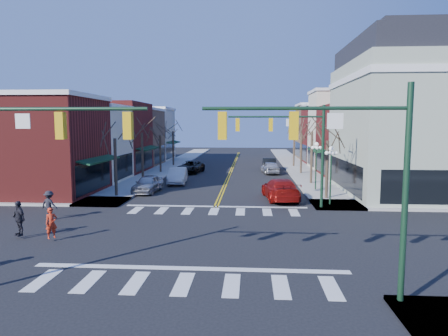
% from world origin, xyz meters
% --- Properties ---
extents(ground, '(160.00, 160.00, 0.00)m').
position_xyz_m(ground, '(0.00, 0.00, 0.00)').
color(ground, black).
rests_on(ground, ground).
extents(sidewalk_left, '(3.50, 70.00, 0.15)m').
position_xyz_m(sidewalk_left, '(-8.75, 20.00, 0.07)').
color(sidewalk_left, '#9E9B93').
rests_on(sidewalk_left, ground).
extents(sidewalk_right, '(3.50, 70.00, 0.15)m').
position_xyz_m(sidewalk_right, '(8.75, 20.00, 0.07)').
color(sidewalk_right, '#9E9B93').
rests_on(sidewalk_right, ground).
extents(bldg_left_brick_a, '(10.00, 8.50, 8.00)m').
position_xyz_m(bldg_left_brick_a, '(-15.50, 11.75, 4.00)').
color(bldg_left_brick_a, maroon).
rests_on(bldg_left_brick_a, ground).
extents(bldg_left_stucco_a, '(10.00, 7.00, 7.50)m').
position_xyz_m(bldg_left_stucco_a, '(-15.50, 19.50, 3.75)').
color(bldg_left_stucco_a, beige).
rests_on(bldg_left_stucco_a, ground).
extents(bldg_left_brick_b, '(10.00, 9.00, 8.50)m').
position_xyz_m(bldg_left_brick_b, '(-15.50, 27.50, 4.25)').
color(bldg_left_brick_b, maroon).
rests_on(bldg_left_brick_b, ground).
extents(bldg_left_tan, '(10.00, 7.50, 7.80)m').
position_xyz_m(bldg_left_tan, '(-15.50, 35.75, 3.90)').
color(bldg_left_tan, '#89694B').
rests_on(bldg_left_tan, ground).
extents(bldg_left_stucco_b, '(10.00, 8.00, 8.20)m').
position_xyz_m(bldg_left_stucco_b, '(-15.50, 43.50, 4.10)').
color(bldg_left_stucco_b, beige).
rests_on(bldg_left_stucco_b, ground).
extents(bldg_right_brick_a, '(10.00, 8.50, 8.00)m').
position_xyz_m(bldg_right_brick_a, '(15.50, 25.75, 4.00)').
color(bldg_right_brick_a, maroon).
rests_on(bldg_right_brick_a, ground).
extents(bldg_right_stucco, '(10.00, 7.00, 10.00)m').
position_xyz_m(bldg_right_stucco, '(15.50, 33.50, 5.00)').
color(bldg_right_stucco, beige).
rests_on(bldg_right_stucco, ground).
extents(bldg_right_brick_b, '(10.00, 8.00, 8.50)m').
position_xyz_m(bldg_right_brick_b, '(15.50, 41.00, 4.25)').
color(bldg_right_brick_b, maroon).
rests_on(bldg_right_brick_b, ground).
extents(bldg_right_tan, '(10.00, 8.00, 9.00)m').
position_xyz_m(bldg_right_tan, '(15.50, 49.00, 4.50)').
color(bldg_right_tan, '#89694B').
rests_on(bldg_right_tan, ground).
extents(victorian_corner, '(12.25, 14.25, 13.30)m').
position_xyz_m(victorian_corner, '(16.50, 14.50, 6.66)').
color(victorian_corner, '#A0AA93').
rests_on(victorian_corner, ground).
extents(traffic_mast_near_left, '(6.60, 0.28, 7.20)m').
position_xyz_m(traffic_mast_near_left, '(-5.55, -7.40, 4.71)').
color(traffic_mast_near_left, '#14331E').
rests_on(traffic_mast_near_left, ground).
extents(traffic_mast_near_right, '(6.60, 0.28, 7.20)m').
position_xyz_m(traffic_mast_near_right, '(5.55, -7.40, 4.71)').
color(traffic_mast_near_right, '#14331E').
rests_on(traffic_mast_near_right, ground).
extents(traffic_mast_far_right, '(6.60, 0.28, 7.20)m').
position_xyz_m(traffic_mast_far_right, '(5.55, 7.40, 4.71)').
color(traffic_mast_far_right, '#14331E').
rests_on(traffic_mast_far_right, ground).
extents(lamppost_corner, '(0.36, 0.36, 4.33)m').
position_xyz_m(lamppost_corner, '(8.20, 8.50, 2.96)').
color(lamppost_corner, '#14331E').
rests_on(lamppost_corner, ground).
extents(lamppost_midblock, '(0.36, 0.36, 4.33)m').
position_xyz_m(lamppost_midblock, '(8.20, 15.00, 2.96)').
color(lamppost_midblock, '#14331E').
rests_on(lamppost_midblock, ground).
extents(tree_left_a, '(0.24, 0.24, 4.76)m').
position_xyz_m(tree_left_a, '(-8.40, 11.00, 2.38)').
color(tree_left_a, '#382B21').
rests_on(tree_left_a, ground).
extents(tree_left_b, '(0.24, 0.24, 5.04)m').
position_xyz_m(tree_left_b, '(-8.40, 19.00, 2.52)').
color(tree_left_b, '#382B21').
rests_on(tree_left_b, ground).
extents(tree_left_c, '(0.24, 0.24, 4.55)m').
position_xyz_m(tree_left_c, '(-8.40, 27.00, 2.27)').
color(tree_left_c, '#382B21').
rests_on(tree_left_c, ground).
extents(tree_left_d, '(0.24, 0.24, 4.90)m').
position_xyz_m(tree_left_d, '(-8.40, 35.00, 2.45)').
color(tree_left_d, '#382B21').
rests_on(tree_left_d, ground).
extents(tree_right_a, '(0.24, 0.24, 4.62)m').
position_xyz_m(tree_right_a, '(8.40, 11.00, 2.31)').
color(tree_right_a, '#382B21').
rests_on(tree_right_a, ground).
extents(tree_right_b, '(0.24, 0.24, 5.18)m').
position_xyz_m(tree_right_b, '(8.40, 19.00, 2.59)').
color(tree_right_b, '#382B21').
rests_on(tree_right_b, ground).
extents(tree_right_c, '(0.24, 0.24, 4.83)m').
position_xyz_m(tree_right_c, '(8.40, 27.00, 2.42)').
color(tree_right_c, '#382B21').
rests_on(tree_right_c, ground).
extents(tree_right_d, '(0.24, 0.24, 4.97)m').
position_xyz_m(tree_right_d, '(8.40, 35.00, 2.48)').
color(tree_right_d, '#382B21').
rests_on(tree_right_d, ground).
extents(car_left_near, '(2.14, 4.57, 1.51)m').
position_xyz_m(car_left_near, '(-6.40, 13.32, 0.76)').
color(car_left_near, '#AAA9AE').
rests_on(car_left_near, ground).
extents(car_left_mid, '(2.08, 4.89, 1.57)m').
position_xyz_m(car_left_mid, '(-4.80, 18.72, 0.78)').
color(car_left_mid, silver).
rests_on(car_left_mid, ground).
extents(car_left_far, '(3.14, 5.57, 1.47)m').
position_xyz_m(car_left_far, '(-4.80, 27.35, 0.73)').
color(car_left_far, black).
rests_on(car_left_far, ground).
extents(car_right_near, '(2.99, 5.99, 1.67)m').
position_xyz_m(car_right_near, '(4.80, 10.77, 0.84)').
color(car_right_near, maroon).
rests_on(car_right_near, ground).
extents(car_right_mid, '(2.31, 4.55, 1.48)m').
position_xyz_m(car_right_mid, '(4.80, 27.25, 0.74)').
color(car_right_mid, '#B3B3B8').
rests_on(car_right_mid, ground).
extents(car_right_far, '(1.68, 4.77, 1.57)m').
position_xyz_m(car_right_far, '(4.84, 31.19, 0.78)').
color(car_right_far, black).
rests_on(car_right_far, ground).
extents(pedestrian_red_a, '(0.67, 0.66, 1.56)m').
position_xyz_m(pedestrian_red_a, '(-7.56, -1.22, 0.93)').
color(pedestrian_red_a, red).
rests_on(pedestrian_red_a, sidewalk_left).
extents(pedestrian_dark_a, '(1.13, 0.96, 1.82)m').
position_xyz_m(pedestrian_dark_a, '(-9.47, -0.86, 1.06)').
color(pedestrian_dark_a, black).
rests_on(pedestrian_dark_a, sidewalk_left).
extents(pedestrian_dark_b, '(1.19, 0.85, 1.67)m').
position_xyz_m(pedestrian_dark_b, '(-9.93, 3.13, 0.98)').
color(pedestrian_dark_b, black).
rests_on(pedestrian_dark_b, sidewalk_left).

